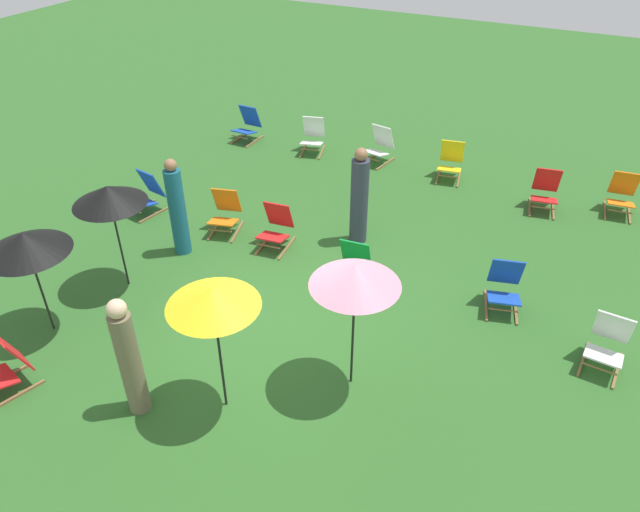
{
  "coord_description": "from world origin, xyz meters",
  "views": [
    {
      "loc": [
        3.48,
        -5.8,
        5.88
      ],
      "look_at": [
        0.0,
        1.2,
        0.5
      ],
      "focal_mm": 33.43,
      "sensor_mm": 36.0,
      "label": 1
    }
  ],
  "objects": [
    {
      "name": "deckchair_2",
      "position": [
        -4.11,
        5.55,
        0.37
      ],
      "size": [
        0.5,
        0.77,
        0.83
      ],
      "rotation": [
        0.0,
        0.0,
        -0.03
      ],
      "color": "olive",
      "rests_on": "ground"
    },
    {
      "name": "deckchair_0",
      "position": [
        4.31,
        1.23,
        0.37
      ],
      "size": [
        0.54,
        0.8,
        0.83
      ],
      "rotation": [
        0.0,
        0.0,
        -0.08
      ],
      "color": "olive",
      "rests_on": "ground"
    },
    {
      "name": "deckchair_4",
      "position": [
        -1.17,
        1.81,
        0.37
      ],
      "size": [
        0.56,
        0.81,
        0.83
      ],
      "rotation": [
        0.0,
        0.0,
        0.11
      ],
      "color": "olive",
      "rests_on": "ground"
    },
    {
      "name": "deckchair_7",
      "position": [
        4.19,
        5.79,
        0.37
      ],
      "size": [
        0.55,
        0.8,
        0.83
      ],
      "rotation": [
        0.0,
        0.0,
        0.1
      ],
      "color": "olive",
      "rests_on": "ground"
    },
    {
      "name": "deckchair_8",
      "position": [
        -4.01,
        1.76,
        0.37
      ],
      "size": [
        0.6,
        0.83,
        0.83
      ],
      "rotation": [
        0.0,
        0.0,
        -0.18
      ],
      "color": "olive",
      "rests_on": "ground"
    },
    {
      "name": "umbrella_0",
      "position": [
        0.09,
        -1.67,
        1.74
      ],
      "size": [
        1.09,
        1.09,
        1.86
      ],
      "color": "black",
      "rests_on": "ground"
    },
    {
      "name": "umbrella_1",
      "position": [
        -3.01,
        -1.6,
        1.52
      ],
      "size": [
        1.16,
        1.16,
        1.67
      ],
      "color": "black",
      "rests_on": "ground"
    },
    {
      "name": "person_2",
      "position": [
        -2.55,
        0.92,
        0.84
      ],
      "size": [
        0.39,
        0.39,
        1.77
      ],
      "rotation": [
        0.0,
        0.0,
        4.2
      ],
      "color": "#195972",
      "rests_on": "ground"
    },
    {
      "name": "ground_plane",
      "position": [
        0.0,
        0.0,
        0.0
      ],
      "size": [
        40.0,
        40.0,
        0.0
      ],
      "primitive_type": "plane",
      "color": "#2D6026"
    },
    {
      "name": "deckchair_13",
      "position": [
        -2.4,
        5.65,
        0.37
      ],
      "size": [
        0.67,
        0.86,
        0.83
      ],
      "rotation": [
        0.0,
        0.0,
        0.28
      ],
      "color": "olive",
      "rests_on": "ground"
    },
    {
      "name": "deckchair_5",
      "position": [
        -2.26,
        1.85,
        0.37
      ],
      "size": [
        0.67,
        0.86,
        0.83
      ],
      "rotation": [
        0.0,
        0.0,
        0.28
      ],
      "color": "olive",
      "rests_on": "ground"
    },
    {
      "name": "umbrella_3",
      "position": [
        -2.77,
        -0.25,
        1.64
      ],
      "size": [
        1.11,
        1.11,
        1.79
      ],
      "color": "black",
      "rests_on": "ground"
    },
    {
      "name": "umbrella_2",
      "position": [
        1.36,
        -0.6,
        1.75
      ],
      "size": [
        1.11,
        1.11,
        1.91
      ],
      "color": "black",
      "rests_on": "ground"
    },
    {
      "name": "deckchair_1",
      "position": [
        -2.6,
        -2.68,
        0.37
      ],
      "size": [
        0.68,
        0.87,
        0.83
      ],
      "rotation": [
        0.0,
        0.0,
        -0.3
      ],
      "color": "olive",
      "rests_on": "ground"
    },
    {
      "name": "person_0",
      "position": [
        -0.86,
        -2.2,
        0.84
      ],
      "size": [
        0.28,
        0.28,
        1.73
      ],
      "rotation": [
        0.0,
        0.0,
        6.26
      ],
      "color": "#72664C",
      "rests_on": "ground"
    },
    {
      "name": "deckchair_9",
      "position": [
        0.83,
        5.75,
        0.37
      ],
      "size": [
        0.6,
        0.83,
        0.83
      ],
      "rotation": [
        0.0,
        0.0,
        0.18
      ],
      "color": "olive",
      "rests_on": "ground"
    },
    {
      "name": "deckchair_11",
      "position": [
        2.79,
        1.87,
        0.37
      ],
      "size": [
        0.66,
        0.86,
        0.83
      ],
      "rotation": [
        0.0,
        0.0,
        0.26
      ],
      "color": "olive",
      "rests_on": "ground"
    },
    {
      "name": "deckchair_3",
      "position": [
        2.85,
        5.29,
        0.37
      ],
      "size": [
        0.6,
        0.83,
        0.83
      ],
      "rotation": [
        0.0,
        0.0,
        0.17
      ],
      "color": "olive",
      "rests_on": "ground"
    },
    {
      "name": "deckchair_6",
      "position": [
        0.52,
        1.31,
        0.37
      ],
      "size": [
        0.54,
        0.8,
        0.83
      ],
      "rotation": [
        0.0,
        0.0,
        0.09
      ],
      "color": "olive",
      "rests_on": "ground"
    },
    {
      "name": "person_1",
      "position": [
        0.05,
        2.63,
        0.85
      ],
      "size": [
        0.38,
        0.38,
        1.79
      ],
      "rotation": [
        0.0,
        0.0,
        2.89
      ],
      "color": "#333847",
      "rests_on": "ground"
    },
    {
      "name": "deckchair_10",
      "position": [
        -0.82,
        5.84,
        0.37
      ],
      "size": [
        0.61,
        0.84,
        0.83
      ],
      "rotation": [
        0.0,
        0.0,
        -0.19
      ],
      "color": "olive",
      "rests_on": "ground"
    }
  ]
}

